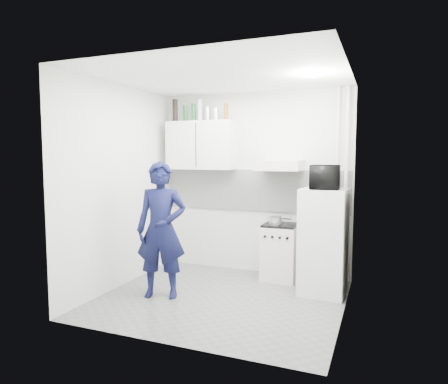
% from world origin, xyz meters
% --- Properties ---
extents(floor, '(2.80, 2.80, 0.00)m').
position_xyz_m(floor, '(0.00, 0.00, 0.00)').
color(floor, '#575757').
rests_on(floor, ground).
extents(ceiling, '(2.80, 2.80, 0.00)m').
position_xyz_m(ceiling, '(0.00, 0.00, 2.60)').
color(ceiling, white).
rests_on(ceiling, wall_back).
extents(wall_back, '(2.80, 0.00, 2.80)m').
position_xyz_m(wall_back, '(0.00, 1.25, 1.30)').
color(wall_back, silver).
rests_on(wall_back, floor).
extents(wall_left, '(0.00, 2.60, 2.60)m').
position_xyz_m(wall_left, '(-1.40, 0.00, 1.30)').
color(wall_left, silver).
rests_on(wall_left, floor).
extents(wall_right, '(0.00, 2.60, 2.60)m').
position_xyz_m(wall_right, '(1.40, 0.00, 1.30)').
color(wall_right, silver).
rests_on(wall_right, floor).
extents(person, '(0.69, 0.55, 1.63)m').
position_xyz_m(person, '(-0.69, -0.19, 0.82)').
color(person, black).
rests_on(person, floor).
extents(stove, '(0.46, 0.46, 0.74)m').
position_xyz_m(stove, '(0.47, 1.00, 0.37)').
color(stove, silver).
rests_on(stove, floor).
extents(fridge, '(0.56, 0.56, 1.30)m').
position_xyz_m(fridge, '(1.10, 0.64, 0.65)').
color(fridge, white).
rests_on(fridge, floor).
extents(stove_top, '(0.45, 0.45, 0.03)m').
position_xyz_m(stove_top, '(0.47, 1.00, 0.76)').
color(stove_top, black).
rests_on(stove_top, stove).
extents(saucepan, '(0.18, 0.18, 0.10)m').
position_xyz_m(saucepan, '(0.41, 0.97, 0.82)').
color(saucepan, silver).
rests_on(saucepan, stove_top).
extents(microwave, '(0.55, 0.41, 0.29)m').
position_xyz_m(microwave, '(1.10, 0.64, 1.44)').
color(microwave, black).
rests_on(microwave, fridge).
extents(bottle_a, '(0.08, 0.08, 0.34)m').
position_xyz_m(bottle_a, '(-1.18, 1.07, 2.37)').
color(bottle_a, black).
rests_on(bottle_a, upper_cabinet).
extents(bottle_b, '(0.06, 0.06, 0.24)m').
position_xyz_m(bottle_b, '(-1.00, 1.07, 2.32)').
color(bottle_b, '#144C1E').
rests_on(bottle_b, upper_cabinet).
extents(bottle_c, '(0.06, 0.06, 0.27)m').
position_xyz_m(bottle_c, '(-0.87, 1.07, 2.33)').
color(bottle_c, '#144C1E').
rests_on(bottle_c, upper_cabinet).
extents(bottle_d, '(0.07, 0.07, 0.32)m').
position_xyz_m(bottle_d, '(-0.77, 1.07, 2.36)').
color(bottle_d, '#B2B7BC').
rests_on(bottle_d, upper_cabinet).
extents(canister_a, '(0.08, 0.08, 0.20)m').
position_xyz_m(canister_a, '(-0.65, 1.07, 2.30)').
color(canister_a, silver).
rests_on(canister_a, upper_cabinet).
extents(canister_b, '(0.09, 0.09, 0.18)m').
position_xyz_m(canister_b, '(-0.52, 1.07, 2.29)').
color(canister_b, silver).
rests_on(canister_b, upper_cabinet).
extents(bottle_e, '(0.06, 0.06, 0.24)m').
position_xyz_m(bottle_e, '(-0.36, 1.07, 2.32)').
color(bottle_e, brown).
rests_on(bottle_e, upper_cabinet).
extents(upper_cabinet, '(1.00, 0.35, 0.70)m').
position_xyz_m(upper_cabinet, '(-0.75, 1.07, 1.85)').
color(upper_cabinet, white).
rests_on(upper_cabinet, wall_back).
extents(range_hood, '(0.60, 0.50, 0.14)m').
position_xyz_m(range_hood, '(0.45, 1.00, 1.57)').
color(range_hood, silver).
rests_on(range_hood, wall_back).
extents(backsplash, '(2.74, 0.03, 0.60)m').
position_xyz_m(backsplash, '(0.00, 1.24, 1.20)').
color(backsplash, white).
rests_on(backsplash, wall_back).
extents(pipe_a, '(0.05, 0.05, 2.60)m').
position_xyz_m(pipe_a, '(1.30, 1.17, 1.30)').
color(pipe_a, silver).
rests_on(pipe_a, floor).
extents(pipe_b, '(0.04, 0.04, 2.60)m').
position_xyz_m(pipe_b, '(1.18, 1.17, 1.30)').
color(pipe_b, silver).
rests_on(pipe_b, floor).
extents(ceiling_spot_fixture, '(0.10, 0.10, 0.02)m').
position_xyz_m(ceiling_spot_fixture, '(1.00, 0.20, 2.57)').
color(ceiling_spot_fixture, white).
rests_on(ceiling_spot_fixture, ceiling).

